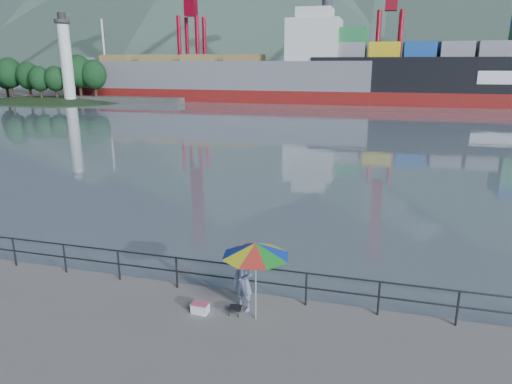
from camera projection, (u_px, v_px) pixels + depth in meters
The scene contains 10 objects.
harbor_water at pixel (367, 87), 132.89m from camera, with size 500.00×280.00×0.00m, color slate.
far_dock at pixel (409, 96), 96.02m from camera, with size 200.00×40.00×0.40m, color #514F4C.
guardrail at pixel (207, 276), 13.70m from camera, with size 22.00×0.06×1.03m.
lighthouse_islet at pixel (46, 99), 83.67m from camera, with size 48.00×26.40×19.20m.
fisherman at pixel (244, 280), 12.62m from camera, with size 0.65×0.43×1.78m, color navy.
beach_umbrella at pixel (256, 249), 11.84m from camera, with size 2.17×2.17×2.22m.
folding_stool at pixel (235, 310), 12.57m from camera, with size 0.37×0.37×0.22m.
cooler_bag at pixel (200, 308), 12.65m from camera, with size 0.46×0.30×0.26m, color silver.
fishing_rod at pixel (247, 291), 13.86m from camera, with size 0.02×0.02×2.24m, color black.
bulk_carrier at pixel (227, 77), 85.93m from camera, with size 57.02×9.87×14.50m.
Camera 1 is at (4.71, -9.96, 6.70)m, focal length 32.00 mm.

